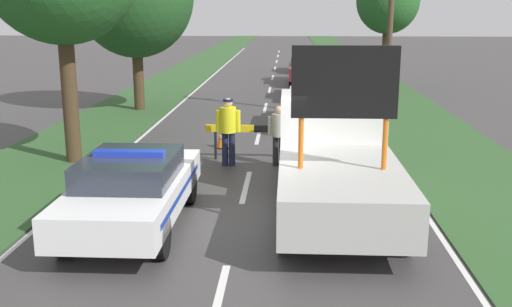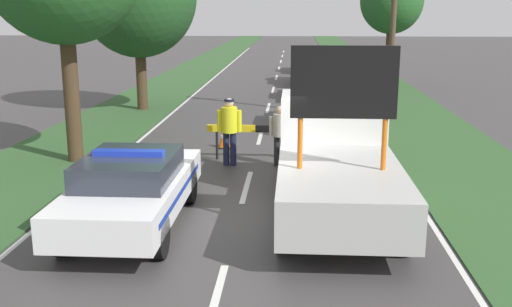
% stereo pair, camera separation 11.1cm
% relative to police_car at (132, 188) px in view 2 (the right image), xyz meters
% --- Properties ---
extents(ground_plane, '(160.00, 160.00, 0.00)m').
position_rel_police_car_xyz_m(ground_plane, '(1.89, 0.79, -0.74)').
color(ground_plane, '#3D3A3A').
extents(lane_markings, '(7.45, 67.93, 0.01)m').
position_rel_police_car_xyz_m(lane_markings, '(1.89, 18.21, -0.74)').
color(lane_markings, silver).
rests_on(lane_markings, ground).
extents(grass_verge_left, '(3.42, 120.00, 0.03)m').
position_rel_police_car_xyz_m(grass_verge_left, '(-3.60, 20.79, -0.73)').
color(grass_verge_left, '#2D5128').
rests_on(grass_verge_left, ground).
extents(grass_verge_right, '(3.42, 120.00, 0.03)m').
position_rel_police_car_xyz_m(grass_verge_right, '(7.37, 20.79, -0.73)').
color(grass_verge_right, '#2D5128').
rests_on(grass_verge_right, ground).
extents(police_car, '(1.82, 4.68, 1.48)m').
position_rel_police_car_xyz_m(police_car, '(0.00, 0.00, 0.00)').
color(police_car, white).
rests_on(police_car, ground).
extents(work_truck, '(2.20, 5.60, 3.35)m').
position_rel_police_car_xyz_m(work_truck, '(3.77, 1.16, 0.31)').
color(work_truck, white).
rests_on(work_truck, ground).
extents(road_barrier, '(2.58, 0.08, 0.94)m').
position_rel_police_car_xyz_m(road_barrier, '(1.93, 5.19, 0.03)').
color(road_barrier, black).
rests_on(road_barrier, ground).
extents(police_officer, '(0.63, 0.40, 1.75)m').
position_rel_police_car_xyz_m(police_officer, '(1.30, 4.56, 0.30)').
color(police_officer, '#191E38').
rests_on(police_officer, ground).
extents(pedestrian_civilian, '(0.56, 0.35, 1.56)m').
position_rel_police_car_xyz_m(pedestrian_civilian, '(2.59, 4.61, 0.17)').
color(pedestrian_civilian, '#232326').
rests_on(pedestrian_civilian, ground).
extents(traffic_cone_near_police, '(0.44, 0.44, 0.61)m').
position_rel_police_car_xyz_m(traffic_cone_near_police, '(4.41, 5.28, -0.44)').
color(traffic_cone_near_police, black).
rests_on(traffic_cone_near_police, ground).
extents(traffic_cone_centre_front, '(0.49, 0.49, 0.67)m').
position_rel_police_car_xyz_m(traffic_cone_centre_front, '(0.02, 3.60, -0.41)').
color(traffic_cone_centre_front, black).
rests_on(traffic_cone_centre_front, ground).
extents(traffic_cone_near_truck, '(0.42, 0.42, 0.58)m').
position_rel_police_car_xyz_m(traffic_cone_near_truck, '(0.93, 6.57, -0.45)').
color(traffic_cone_near_truck, black).
rests_on(traffic_cone_near_truck, ground).
extents(traffic_cone_behind_barrier, '(0.38, 0.38, 0.53)m').
position_rel_police_car_xyz_m(traffic_cone_behind_barrier, '(3.49, 5.08, -0.48)').
color(traffic_cone_behind_barrier, black).
rests_on(traffic_cone_behind_barrier, ground).
extents(queued_car_sedan_silver, '(1.88, 4.39, 1.54)m').
position_rel_police_car_xyz_m(queued_car_sedan_silver, '(3.82, 10.09, 0.07)').
color(queued_car_sedan_silver, '#B2B2B7').
rests_on(queued_car_sedan_silver, ground).
extents(queued_car_hatch_blue, '(1.72, 4.17, 1.44)m').
position_rel_police_car_xyz_m(queued_car_hatch_blue, '(3.92, 16.70, 0.02)').
color(queued_car_hatch_blue, navy).
rests_on(queued_car_hatch_blue, ground).
extents(queued_car_wagon_maroon, '(1.80, 4.39, 1.53)m').
position_rel_police_car_xyz_m(queued_car_wagon_maroon, '(3.74, 22.02, 0.06)').
color(queued_car_wagon_maroon, maroon).
rests_on(queued_car_wagon_maroon, ground).
extents(queued_car_sedan_black, '(1.72, 4.07, 1.55)m').
position_rel_police_car_xyz_m(queued_car_sedan_black, '(3.98, 28.54, 0.08)').
color(queued_car_sedan_black, black).
rests_on(queued_car_sedan_black, ground).
extents(roadside_tree_near_left, '(3.13, 3.13, 6.00)m').
position_rel_police_car_xyz_m(roadside_tree_near_left, '(7.72, 20.68, 3.58)').
color(roadside_tree_near_left, '#42301E').
rests_on(roadside_tree_near_left, ground).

